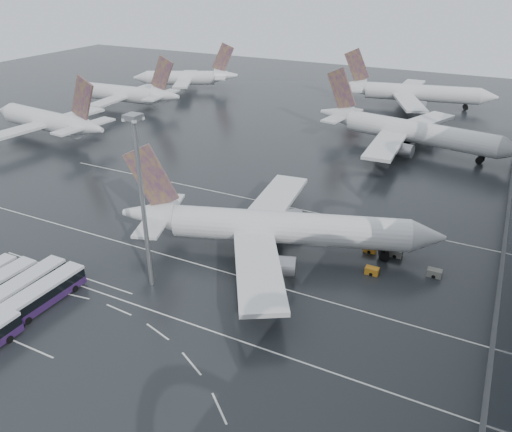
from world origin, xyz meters
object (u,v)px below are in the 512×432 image
at_px(jet_remote_west, 50,122).
at_px(bus_row_near_c, 26,287).
at_px(bus_row_near_d, 44,294).
at_px(airliner_gate_b, 409,132).
at_px(gse_cart_belly_d, 434,273).
at_px(jet_remote_mid, 127,94).
at_px(gse_cart_belly_b, 396,253).
at_px(airliner_gate_c, 413,93).
at_px(floodlight_mast, 141,184).
at_px(gse_cart_belly_c, 249,269).
at_px(gse_cart_belly_e, 370,249).
at_px(jet_remote_far, 188,78).
at_px(airliner_main, 273,228).
at_px(gse_cart_belly_a, 372,271).

bearing_deg(jet_remote_west, bus_row_near_c, 140.29).
xyz_separation_m(bus_row_near_c, bus_row_near_d, (3.99, -0.09, 0.00)).
height_order(airliner_gate_b, gse_cart_belly_d, airliner_gate_b).
bearing_deg(jet_remote_mid, gse_cart_belly_b, 147.53).
height_order(airliner_gate_c, floodlight_mast, floodlight_mast).
bearing_deg(gse_cart_belly_c, gse_cart_belly_e, 43.79).
height_order(bus_row_near_d, gse_cart_belly_e, bus_row_near_d).
distance_m(jet_remote_mid, bus_row_near_d, 117.48).
xyz_separation_m(jet_remote_west, gse_cart_belly_b, (106.07, -21.28, -4.64)).
bearing_deg(jet_remote_mid, airliner_gate_b, 176.08).
distance_m(jet_remote_far, bus_row_near_c, 145.12).
bearing_deg(airliner_gate_c, floodlight_mast, -107.13).
xyz_separation_m(airliner_main, airliner_gate_c, (1.30, 116.21, 0.13)).
bearing_deg(airliner_gate_c, bus_row_near_c, -112.47).
relative_size(jet_remote_mid, floodlight_mast, 1.60).
xyz_separation_m(floodlight_mast, gse_cart_belly_c, (12.29, 10.32, -16.98)).
bearing_deg(gse_cart_belly_a, gse_cart_belly_d, 23.01).
bearing_deg(airliner_main, gse_cart_belly_a, -16.27).
bearing_deg(bus_row_near_c, bus_row_near_d, -91.66).
bearing_deg(bus_row_near_d, jet_remote_west, 47.15).
height_order(airliner_gate_b, bus_row_near_c, airliner_gate_b).
bearing_deg(jet_remote_far, airliner_main, 103.76).
bearing_deg(bus_row_near_d, gse_cart_belly_a, -53.03).
height_order(airliner_gate_b, jet_remote_far, airliner_gate_b).
distance_m(gse_cart_belly_d, gse_cart_belly_e, 12.00).
xyz_separation_m(bus_row_near_c, gse_cart_belly_c, (27.44, 21.72, -1.28)).
height_order(airliner_gate_c, bus_row_near_d, airliner_gate_c).
distance_m(jet_remote_far, gse_cart_belly_e, 140.05).
bearing_deg(jet_remote_mid, bus_row_near_c, 118.19).
bearing_deg(jet_remote_far, gse_cart_belly_b, 112.09).
bearing_deg(gse_cart_belly_d, gse_cart_belly_e, 165.60).
xyz_separation_m(airliner_gate_c, bus_row_near_d, (-25.50, -145.98, -3.07)).
bearing_deg(gse_cart_belly_e, floodlight_mast, -137.78).
xyz_separation_m(airliner_main, airliner_gate_b, (9.81, 67.85, 0.21)).
relative_size(airliner_gate_c, floodlight_mast, 1.99).
relative_size(jet_remote_far, bus_row_near_d, 2.91).
bearing_deg(jet_remote_far, airliner_gate_b, 133.64).
height_order(airliner_gate_c, jet_remote_mid, airliner_gate_c).
bearing_deg(floodlight_mast, bus_row_near_d, -134.18).
distance_m(bus_row_near_c, gse_cart_belly_b, 61.42).
bearing_deg(airliner_gate_b, jet_remote_far, 169.91).
relative_size(bus_row_near_d, gse_cart_belly_c, 6.29).
xyz_separation_m(airliner_main, bus_row_near_d, (-24.20, -29.77, -2.94)).
xyz_separation_m(bus_row_near_c, gse_cart_belly_b, (48.27, 37.97, -1.23)).
bearing_deg(gse_cart_belly_d, floodlight_mast, -150.24).
bearing_deg(jet_remote_mid, jet_remote_west, 91.09).
xyz_separation_m(airliner_main, gse_cart_belly_c, (-0.75, -7.96, -4.22)).
bearing_deg(airliner_gate_c, jet_remote_mid, -163.02).
relative_size(jet_remote_far, gse_cart_belly_b, 16.94).
bearing_deg(gse_cart_belly_c, gse_cart_belly_d, 24.44).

